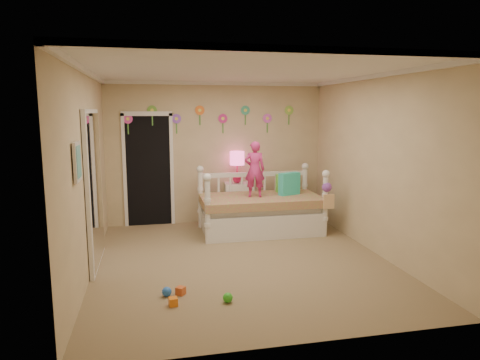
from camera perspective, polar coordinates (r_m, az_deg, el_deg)
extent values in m
cube|color=#7F684C|center=(6.14, 0.25, -10.63)|extent=(4.00, 4.50, 0.01)
cube|color=white|center=(5.80, 0.27, 14.30)|extent=(4.00, 4.50, 0.01)
cube|color=tan|center=(8.03, -3.14, 3.57)|extent=(4.00, 0.01, 2.60)
cube|color=tan|center=(5.76, -19.60, 0.84)|extent=(0.01, 4.50, 2.60)
cube|color=tan|center=(6.55, 17.63, 1.89)|extent=(0.01, 4.50, 2.60)
cube|color=#2AD2BA|center=(7.54, 6.55, -0.50)|extent=(0.41, 0.27, 0.39)
cube|color=#76E846|center=(7.81, 6.00, -0.42)|extent=(0.35, 0.17, 0.32)
imported|color=#D22F80|center=(7.26, 1.95, 1.42)|extent=(0.38, 0.29, 0.95)
cube|color=white|center=(8.06, -0.38, -3.04)|extent=(0.48, 0.38, 0.75)
sphere|color=#D11B53|center=(7.98, -0.39, 0.17)|extent=(0.16, 0.16, 0.16)
cylinder|color=#D11B53|center=(7.95, -0.39, 1.38)|extent=(0.02, 0.02, 0.34)
cylinder|color=#FD4B99|center=(7.93, -0.39, 2.91)|extent=(0.27, 0.27, 0.25)
cube|color=black|center=(7.95, -12.04, 1.41)|extent=(0.90, 0.04, 2.07)
cube|color=white|center=(6.08, -18.73, -1.08)|extent=(0.07, 1.30, 2.10)
cube|color=white|center=(4.84, -20.78, 2.28)|extent=(0.05, 0.34, 0.42)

